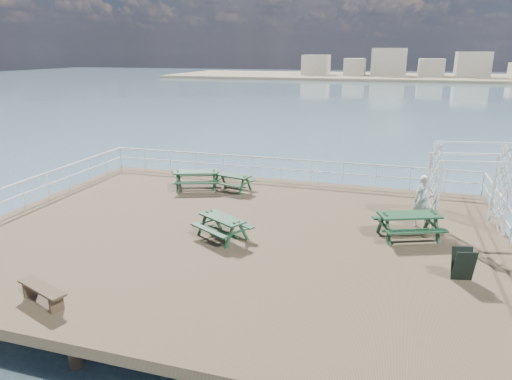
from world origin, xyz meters
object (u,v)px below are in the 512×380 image
at_px(picnic_table_c, 409,221).
at_px(person, 423,201).
at_px(picnic_table_a, 232,179).
at_px(trellis_arbor, 467,191).
at_px(picnic_table_b, 196,176).
at_px(picnic_table_d, 222,223).
at_px(flat_bench_far, 42,291).

bearing_deg(picnic_table_c, person, 47.26).
distance_m(picnic_table_a, trellis_arbor, 9.56).
bearing_deg(picnic_table_b, person, -30.82).
bearing_deg(picnic_table_c, picnic_table_a, 132.90).
xyz_separation_m(picnic_table_d, person, (6.38, 3.04, 0.39)).
distance_m(picnic_table_c, trellis_arbor, 2.54).
bearing_deg(picnic_table_b, picnic_table_d, -77.11).
height_order(picnic_table_b, flat_bench_far, picnic_table_b).
bearing_deg(picnic_table_b, picnic_table_a, -8.15).
relative_size(picnic_table_c, flat_bench_far, 1.47).
bearing_deg(flat_bench_far, trellis_arbor, 58.74).
bearing_deg(flat_bench_far, picnic_table_d, 81.76).
bearing_deg(trellis_arbor, picnic_table_d, -168.10).
distance_m(picnic_table_c, flat_bench_far, 11.12).
distance_m(trellis_arbor, person, 1.49).
distance_m(picnic_table_c, person, 1.38).
xyz_separation_m(trellis_arbor, person, (-1.39, -0.28, -0.44)).
height_order(picnic_table_c, flat_bench_far, picnic_table_c).
bearing_deg(trellis_arbor, picnic_table_b, 160.40).
xyz_separation_m(flat_bench_far, person, (9.14, 8.21, 0.58)).
bearing_deg(person, trellis_arbor, -0.35).
relative_size(picnic_table_a, trellis_arbor, 0.63).
xyz_separation_m(picnic_table_a, person, (7.93, -2.21, 0.41)).
bearing_deg(picnic_table_b, trellis_arbor, -27.98).
distance_m(picnic_table_b, trellis_arbor, 11.06).
height_order(picnic_table_a, flat_bench_far, picnic_table_a).
bearing_deg(picnic_table_c, flat_bench_far, -163.45).
distance_m(picnic_table_c, picnic_table_d, 6.17).
xyz_separation_m(picnic_table_a, picnic_table_d, (1.55, -5.25, 0.02)).
bearing_deg(flat_bench_far, picnic_table_c, 58.59).
bearing_deg(person, picnic_table_b, 157.06).
bearing_deg(picnic_table_a, trellis_arbor, 2.78).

